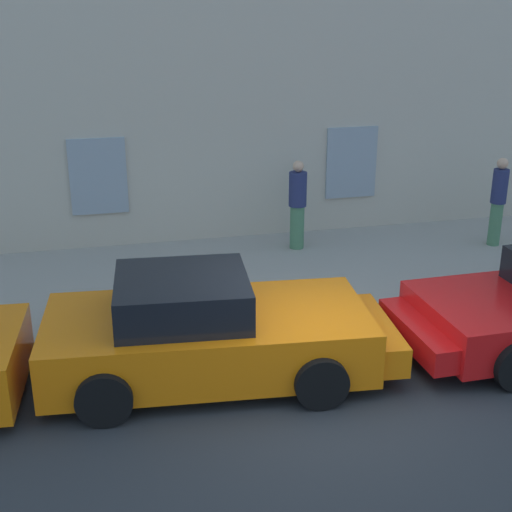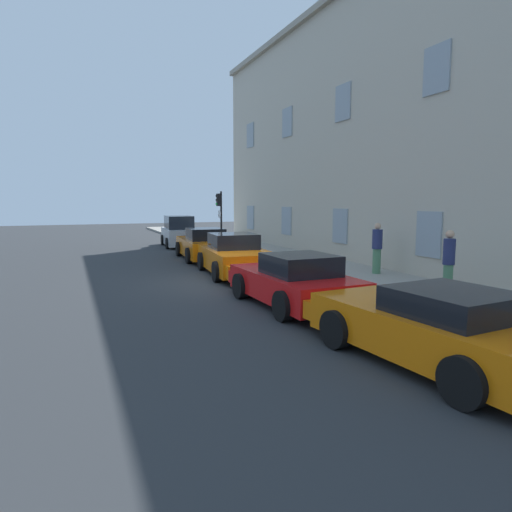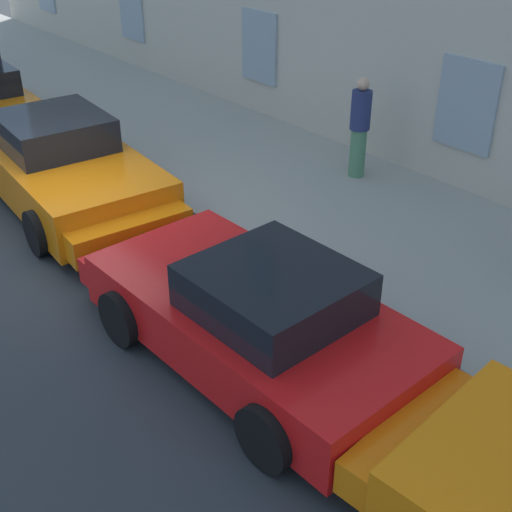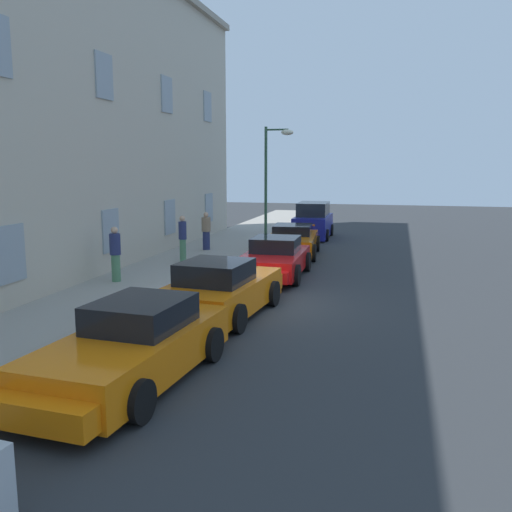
{
  "view_description": "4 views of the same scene",
  "coord_description": "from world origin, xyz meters",
  "px_view_note": "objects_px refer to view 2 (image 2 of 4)",
  "views": [
    {
      "loc": [
        -2.71,
        -7.81,
        4.98
      ],
      "look_at": [
        -0.44,
        1.84,
        1.29
      ],
      "focal_mm": 49.82,
      "sensor_mm": 36.0,
      "label": 1
    },
    {
      "loc": [
        13.99,
        -4.82,
        2.71
      ],
      "look_at": [
        1.44,
        0.4,
        1.02
      ],
      "focal_mm": 31.47,
      "sensor_mm": 36.0,
      "label": 2
    },
    {
      "loc": [
        8.61,
        -3.57,
        5.09
      ],
      "look_at": [
        3.15,
        1.07,
        0.87
      ],
      "focal_mm": 47.41,
      "sensor_mm": 36.0,
      "label": 3
    },
    {
      "loc": [
        -14.86,
        -3.64,
        3.92
      ],
      "look_at": [
        0.57,
        0.29,
        1.27
      ],
      "focal_mm": 39.11,
      "sensor_mm": 36.0,
      "label": 4
    }
  ],
  "objects_px": {
    "sportscar_white_middle": "(291,281)",
    "sportscar_tail_end": "(427,326)",
    "pedestrian_admiring": "(377,248)",
    "pedestrian_strolling": "(449,262)",
    "sportscar_red_lead": "(203,245)",
    "sportscar_yellow_flank": "(237,257)",
    "traffic_light": "(220,210)",
    "hatchback_parked": "(179,232)"
  },
  "relations": [
    {
      "from": "pedestrian_admiring",
      "to": "pedestrian_strolling",
      "type": "height_order",
      "value": "pedestrian_strolling"
    },
    {
      "from": "sportscar_red_lead",
      "to": "pedestrian_strolling",
      "type": "bearing_deg",
      "value": 16.97
    },
    {
      "from": "sportscar_yellow_flank",
      "to": "sportscar_white_middle",
      "type": "bearing_deg",
      "value": -3.18
    },
    {
      "from": "pedestrian_admiring",
      "to": "sportscar_tail_end",
      "type": "bearing_deg",
      "value": -31.92
    },
    {
      "from": "sportscar_tail_end",
      "to": "traffic_light",
      "type": "xyz_separation_m",
      "value": [
        -17.22,
        1.92,
        1.61
      ]
    },
    {
      "from": "sportscar_white_middle",
      "to": "hatchback_parked",
      "type": "relative_size",
      "value": 1.15
    },
    {
      "from": "pedestrian_admiring",
      "to": "sportscar_white_middle",
      "type": "bearing_deg",
      "value": -61.61
    },
    {
      "from": "sportscar_tail_end",
      "to": "hatchback_parked",
      "type": "bearing_deg",
      "value": 178.82
    },
    {
      "from": "hatchback_parked",
      "to": "traffic_light",
      "type": "relative_size",
      "value": 1.3
    },
    {
      "from": "sportscar_white_middle",
      "to": "pedestrian_strolling",
      "type": "bearing_deg",
      "value": 69.75
    },
    {
      "from": "hatchback_parked",
      "to": "traffic_light",
      "type": "distance_m",
      "value": 3.77
    },
    {
      "from": "pedestrian_admiring",
      "to": "pedestrian_strolling",
      "type": "relative_size",
      "value": 0.99
    },
    {
      "from": "sportscar_tail_end",
      "to": "pedestrian_admiring",
      "type": "bearing_deg",
      "value": 148.08
    },
    {
      "from": "sportscar_white_middle",
      "to": "sportscar_tail_end",
      "type": "bearing_deg",
      "value": 2.75
    },
    {
      "from": "traffic_light",
      "to": "pedestrian_admiring",
      "type": "relative_size",
      "value": 1.71
    },
    {
      "from": "hatchback_parked",
      "to": "pedestrian_strolling",
      "type": "xyz_separation_m",
      "value": [
        17.23,
        3.27,
        0.26
      ]
    },
    {
      "from": "traffic_light",
      "to": "pedestrian_admiring",
      "type": "distance_m",
      "value": 10.48
    },
    {
      "from": "sportscar_white_middle",
      "to": "pedestrian_admiring",
      "type": "xyz_separation_m",
      "value": [
        -2.51,
        4.65,
        0.45
      ]
    },
    {
      "from": "traffic_light",
      "to": "hatchback_parked",
      "type": "bearing_deg",
      "value": -154.57
    },
    {
      "from": "hatchback_parked",
      "to": "sportscar_white_middle",
      "type": "bearing_deg",
      "value": -2.32
    },
    {
      "from": "pedestrian_admiring",
      "to": "pedestrian_strolling",
      "type": "xyz_separation_m",
      "value": [
        3.95,
        -0.74,
        0.02
      ]
    },
    {
      "from": "sportscar_yellow_flank",
      "to": "pedestrian_admiring",
      "type": "bearing_deg",
      "value": 61.32
    },
    {
      "from": "traffic_light",
      "to": "sportscar_tail_end",
      "type": "bearing_deg",
      "value": -6.37
    },
    {
      "from": "sportscar_red_lead",
      "to": "sportscar_tail_end",
      "type": "distance_m",
      "value": 14.51
    },
    {
      "from": "hatchback_parked",
      "to": "traffic_light",
      "type": "xyz_separation_m",
      "value": [
        3.16,
        1.5,
        1.39
      ]
    },
    {
      "from": "sportscar_tail_end",
      "to": "hatchback_parked",
      "type": "xyz_separation_m",
      "value": [
        -20.38,
        0.42,
        0.22
      ]
    },
    {
      "from": "sportscar_yellow_flank",
      "to": "traffic_light",
      "type": "relative_size",
      "value": 1.61
    },
    {
      "from": "sportscar_red_lead",
      "to": "pedestrian_admiring",
      "type": "xyz_separation_m",
      "value": [
        7.4,
        4.21,
        0.43
      ]
    },
    {
      "from": "hatchback_parked",
      "to": "traffic_light",
      "type": "height_order",
      "value": "traffic_light"
    },
    {
      "from": "sportscar_white_middle",
      "to": "sportscar_yellow_flank",
      "type": "bearing_deg",
      "value": 176.82
    },
    {
      "from": "hatchback_parked",
      "to": "pedestrian_strolling",
      "type": "relative_size",
      "value": 2.21
    },
    {
      "from": "sportscar_red_lead",
      "to": "sportscar_yellow_flank",
      "type": "xyz_separation_m",
      "value": [
        5.01,
        -0.17,
        0.01
      ]
    },
    {
      "from": "pedestrian_strolling",
      "to": "hatchback_parked",
      "type": "bearing_deg",
      "value": -169.26
    },
    {
      "from": "sportscar_red_lead",
      "to": "sportscar_tail_end",
      "type": "height_order",
      "value": "sportscar_red_lead"
    },
    {
      "from": "sportscar_yellow_flank",
      "to": "sportscar_tail_end",
      "type": "distance_m",
      "value": 9.5
    },
    {
      "from": "sportscar_red_lead",
      "to": "sportscar_yellow_flank",
      "type": "distance_m",
      "value": 5.01
    },
    {
      "from": "sportscar_yellow_flank",
      "to": "sportscar_tail_end",
      "type": "height_order",
      "value": "sportscar_yellow_flank"
    },
    {
      "from": "pedestrian_admiring",
      "to": "pedestrian_strolling",
      "type": "distance_m",
      "value": 4.02
    },
    {
      "from": "pedestrian_strolling",
      "to": "sportscar_red_lead",
      "type": "bearing_deg",
      "value": -163.03
    },
    {
      "from": "sportscar_red_lead",
      "to": "sportscar_yellow_flank",
      "type": "relative_size",
      "value": 1.05
    },
    {
      "from": "sportscar_tail_end",
      "to": "pedestrian_admiring",
      "type": "distance_m",
      "value": 8.39
    },
    {
      "from": "sportscar_white_middle",
      "to": "traffic_light",
      "type": "xyz_separation_m",
      "value": [
        -12.62,
        2.14,
        1.61
      ]
    }
  ]
}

